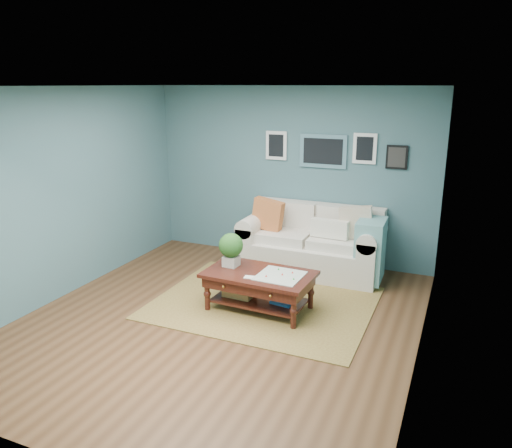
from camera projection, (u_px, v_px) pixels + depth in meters
The scene contains 4 objects.
room_shell at pixel (220, 209), 5.62m from camera, with size 5.00×5.02×2.70m.
area_rug at pixel (264, 303), 6.43m from camera, with size 2.71×2.17×0.01m, color brown.
loveseat at pixel (318, 243), 7.39m from camera, with size 2.11×0.96×1.09m.
coffee_table at pixel (254, 278), 6.17m from camera, with size 1.35×0.82×0.92m.
Camera 1 is at (2.53, -4.80, 2.73)m, focal length 35.00 mm.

